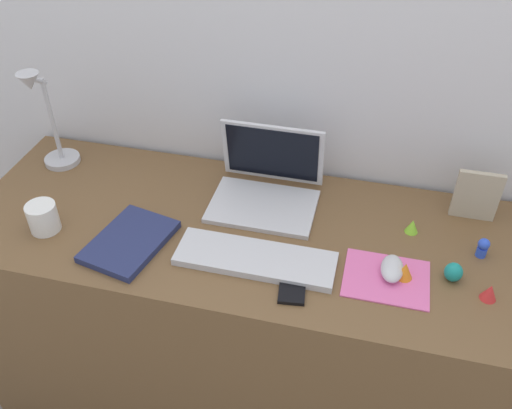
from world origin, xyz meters
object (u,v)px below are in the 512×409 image
object	(u,v)px
keyboard	(255,259)
notebook_pad	(130,241)
toy_figurine_red	(490,292)
cell_phone	(293,284)
toy_figurine_teal	(453,272)
coffee_mug	(43,217)
laptop	(267,182)
toy_figurine_blue	(483,247)
picture_frame	(477,196)
toy_figurine_orange	(405,271)
mouse	(392,269)
desk_lamp	(48,123)
toy_figurine_lime	(412,226)

from	to	relation	value
keyboard	notebook_pad	distance (m)	0.34
keyboard	toy_figurine_red	size ratio (longest dim) A/B	9.45
cell_phone	toy_figurine_teal	world-z (taller)	toy_figurine_teal
coffee_mug	notebook_pad	bearing A→B (deg)	-0.40
laptop	toy_figurine_blue	size ratio (longest dim) A/B	5.42
cell_phone	laptop	bearing A→B (deg)	105.97
picture_frame	toy_figurine_orange	bearing A→B (deg)	-120.96
coffee_mug	toy_figurine_teal	world-z (taller)	coffee_mug
cell_phone	notebook_pad	size ratio (longest dim) A/B	0.53
mouse	toy_figurine_red	bearing A→B (deg)	-6.15
laptop	toy_figurine_orange	bearing A→B (deg)	-30.55
toy_figurine_blue	toy_figurine_teal	distance (m)	0.13
laptop	toy_figurine_red	world-z (taller)	laptop
keyboard	notebook_pad	bearing A→B (deg)	-177.19
laptop	mouse	distance (m)	0.44
toy_figurine_blue	toy_figurine_red	distance (m)	0.15
mouse	coffee_mug	world-z (taller)	coffee_mug
toy_figurine_orange	toy_figurine_teal	distance (m)	0.12
coffee_mug	toy_figurine_blue	bearing A→B (deg)	8.79
notebook_pad	picture_frame	distance (m)	0.95
keyboard	coffee_mug	distance (m)	0.59
picture_frame	toy_figurine_blue	distance (m)	0.17
toy_figurine_red	toy_figurine_teal	xyz separation A→B (m)	(-0.08, 0.04, 0.00)
picture_frame	toy_figurine_red	distance (m)	0.31
desk_lamp	coffee_mug	distance (m)	0.33
coffee_mug	toy_figurine_red	distance (m)	1.16
coffee_mug	toy_figurine_lime	bearing A→B (deg)	13.31
toy_figurine_orange	notebook_pad	bearing A→B (deg)	-176.10
mouse	cell_phone	size ratio (longest dim) A/B	0.75
laptop	keyboard	size ratio (longest dim) A/B	0.73
notebook_pad	toy_figurine_orange	xyz separation A→B (m)	(0.71, 0.05, 0.01)
toy_figurine_lime	toy_figurine_orange	size ratio (longest dim) A/B	0.80
keyboard	mouse	distance (m)	0.34
notebook_pad	toy_figurine_red	world-z (taller)	toy_figurine_red
notebook_pad	picture_frame	xyz separation A→B (m)	(0.88, 0.34, 0.06)
cell_phone	toy_figurine_orange	world-z (taller)	toy_figurine_orange
picture_frame	toy_figurine_teal	bearing A→B (deg)	-102.34
keyboard	coffee_mug	xyz separation A→B (m)	(-0.59, -0.01, 0.03)
toy_figurine_blue	toy_figurine_orange	world-z (taller)	toy_figurine_blue
toy_figurine_teal	notebook_pad	bearing A→B (deg)	-174.89
toy_figurine_teal	coffee_mug	bearing A→B (deg)	-176.16
keyboard	cell_phone	world-z (taller)	keyboard
toy_figurine_lime	coffee_mug	bearing A→B (deg)	-166.69
desk_lamp	laptop	bearing A→B (deg)	0.24
toy_figurine_orange	coffee_mug	bearing A→B (deg)	-177.21
coffee_mug	laptop	bearing A→B (deg)	27.13
cell_phone	desk_lamp	xyz separation A→B (m)	(-0.82, 0.33, 0.15)
toy_figurine_orange	mouse	bearing A→B (deg)	170.03
laptop	toy_figurine_blue	xyz separation A→B (m)	(0.59, -0.11, -0.02)
toy_figurine_blue	toy_figurine_orange	xyz separation A→B (m)	(-0.19, -0.13, -0.00)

